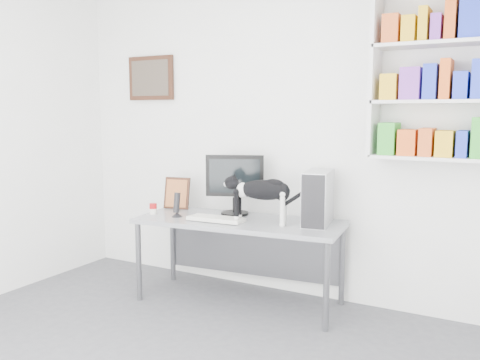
{
  "coord_description": "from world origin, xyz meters",
  "views": [
    {
      "loc": [
        1.86,
        -2.01,
        1.58
      ],
      "look_at": [
        -0.07,
        1.53,
        1.03
      ],
      "focal_mm": 38.0,
      "sensor_mm": 36.0,
      "label": 1
    }
  ],
  "objects_px": {
    "monitor": "(235,184)",
    "leaning_print": "(177,193)",
    "speaker": "(177,204)",
    "soup_can": "(153,209)",
    "bookshelf": "(447,73)",
    "keyboard": "(216,219)",
    "pc_tower": "(318,198)",
    "cat": "(262,201)",
    "desk": "(239,261)"
  },
  "relations": [
    {
      "from": "bookshelf",
      "to": "speaker",
      "type": "relative_size",
      "value": 5.81
    },
    {
      "from": "leaning_print",
      "to": "cat",
      "type": "xyz_separation_m",
      "value": [
        0.96,
        -0.21,
        0.04
      ]
    },
    {
      "from": "keyboard",
      "to": "leaning_print",
      "type": "xyz_separation_m",
      "value": [
        -0.58,
        0.28,
        0.13
      ]
    },
    {
      "from": "monitor",
      "to": "keyboard",
      "type": "bearing_deg",
      "value": -113.74
    },
    {
      "from": "pc_tower",
      "to": "cat",
      "type": "xyz_separation_m",
      "value": [
        -0.38,
        -0.23,
        -0.03
      ]
    },
    {
      "from": "cat",
      "to": "speaker",
      "type": "bearing_deg",
      "value": 174.45
    },
    {
      "from": "monitor",
      "to": "cat",
      "type": "relative_size",
      "value": 0.88
    },
    {
      "from": "keyboard",
      "to": "speaker",
      "type": "height_order",
      "value": "speaker"
    },
    {
      "from": "cat",
      "to": "bookshelf",
      "type": "bearing_deg",
      "value": 3.96
    },
    {
      "from": "desk",
      "to": "pc_tower",
      "type": "bearing_deg",
      "value": 8.9
    },
    {
      "from": "keyboard",
      "to": "leaning_print",
      "type": "height_order",
      "value": "leaning_print"
    },
    {
      "from": "keyboard",
      "to": "desk",
      "type": "bearing_deg",
      "value": 40.36
    },
    {
      "from": "pc_tower",
      "to": "keyboard",
      "type": "bearing_deg",
      "value": -167.84
    },
    {
      "from": "speaker",
      "to": "cat",
      "type": "height_order",
      "value": "cat"
    },
    {
      "from": "speaker",
      "to": "soup_can",
      "type": "relative_size",
      "value": 2.29
    },
    {
      "from": "desk",
      "to": "speaker",
      "type": "xyz_separation_m",
      "value": [
        -0.52,
        -0.15,
        0.46
      ]
    },
    {
      "from": "soup_can",
      "to": "bookshelf",
      "type": "bearing_deg",
      "value": 11.34
    },
    {
      "from": "leaning_print",
      "to": "cat",
      "type": "height_order",
      "value": "cat"
    },
    {
      "from": "pc_tower",
      "to": "monitor",
      "type": "bearing_deg",
      "value": 170.62
    },
    {
      "from": "bookshelf",
      "to": "soup_can",
      "type": "distance_m",
      "value": 2.55
    },
    {
      "from": "bookshelf",
      "to": "keyboard",
      "type": "distance_m",
      "value": 2.03
    },
    {
      "from": "bookshelf",
      "to": "pc_tower",
      "type": "xyz_separation_m",
      "value": [
        -0.88,
        -0.13,
        -0.94
      ]
    },
    {
      "from": "desk",
      "to": "soup_can",
      "type": "xyz_separation_m",
      "value": [
        -0.76,
        -0.16,
        0.4
      ]
    },
    {
      "from": "soup_can",
      "to": "cat",
      "type": "relative_size",
      "value": 0.16
    },
    {
      "from": "cat",
      "to": "pc_tower",
      "type": "bearing_deg",
      "value": 19.3
    },
    {
      "from": "desk",
      "to": "speaker",
      "type": "distance_m",
      "value": 0.71
    },
    {
      "from": "desk",
      "to": "bookshelf",
      "type": "bearing_deg",
      "value": 5.14
    },
    {
      "from": "bookshelf",
      "to": "leaning_print",
      "type": "height_order",
      "value": "bookshelf"
    },
    {
      "from": "desk",
      "to": "soup_can",
      "type": "relative_size",
      "value": 18.09
    },
    {
      "from": "pc_tower",
      "to": "soup_can",
      "type": "xyz_separation_m",
      "value": [
        -1.37,
        -0.32,
        -0.16
      ]
    },
    {
      "from": "bookshelf",
      "to": "soup_can",
      "type": "xyz_separation_m",
      "value": [
        -2.25,
        -0.45,
        -1.1
      ]
    },
    {
      "from": "speaker",
      "to": "soup_can",
      "type": "bearing_deg",
      "value": -176.25
    },
    {
      "from": "speaker",
      "to": "leaning_print",
      "type": "relative_size",
      "value": 0.72
    },
    {
      "from": "desk",
      "to": "soup_can",
      "type": "bearing_deg",
      "value": -174.25
    },
    {
      "from": "speaker",
      "to": "leaning_print",
      "type": "height_order",
      "value": "leaning_print"
    },
    {
      "from": "desk",
      "to": "leaning_print",
      "type": "distance_m",
      "value": 0.89
    },
    {
      "from": "speaker",
      "to": "cat",
      "type": "xyz_separation_m",
      "value": [
        0.75,
        0.09,
        0.08
      ]
    },
    {
      "from": "speaker",
      "to": "cat",
      "type": "relative_size",
      "value": 0.36
    },
    {
      "from": "leaning_print",
      "to": "soup_can",
      "type": "xyz_separation_m",
      "value": [
        -0.04,
        -0.3,
        -0.1
      ]
    },
    {
      "from": "monitor",
      "to": "pc_tower",
      "type": "distance_m",
      "value": 0.75
    },
    {
      "from": "desk",
      "to": "pc_tower",
      "type": "height_order",
      "value": "pc_tower"
    },
    {
      "from": "keyboard",
      "to": "cat",
      "type": "xyz_separation_m",
      "value": [
        0.38,
        0.07,
        0.17
      ]
    },
    {
      "from": "speaker",
      "to": "soup_can",
      "type": "distance_m",
      "value": 0.25
    },
    {
      "from": "bookshelf",
      "to": "monitor",
      "type": "height_order",
      "value": "bookshelf"
    },
    {
      "from": "leaning_print",
      "to": "soup_can",
      "type": "distance_m",
      "value": 0.32
    },
    {
      "from": "monitor",
      "to": "leaning_print",
      "type": "xyz_separation_m",
      "value": [
        -0.59,
        -0.02,
        -0.11
      ]
    },
    {
      "from": "monitor",
      "to": "soup_can",
      "type": "height_order",
      "value": "monitor"
    },
    {
      "from": "soup_can",
      "to": "cat",
      "type": "xyz_separation_m",
      "value": [
        1.0,
        0.09,
        0.14
      ]
    },
    {
      "from": "cat",
      "to": "desk",
      "type": "bearing_deg",
      "value": 152.93
    },
    {
      "from": "bookshelf",
      "to": "desk",
      "type": "xyz_separation_m",
      "value": [
        -1.49,
        -0.29,
        -1.5
      ]
    }
  ]
}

